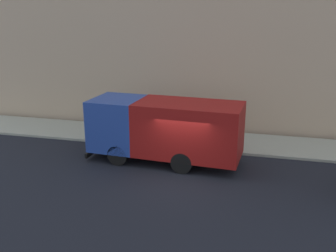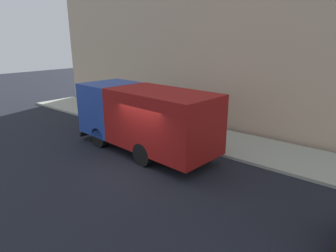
{
  "view_description": "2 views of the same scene",
  "coord_description": "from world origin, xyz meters",
  "views": [
    {
      "loc": [
        -15.5,
        -3.23,
        7.03
      ],
      "look_at": [
        1.65,
        1.04,
        1.7
      ],
      "focal_mm": 40.51,
      "sensor_mm": 36.0,
      "label": 1
    },
    {
      "loc": [
        -7.82,
        -7.92,
        5.1
      ],
      "look_at": [
        1.2,
        -0.44,
        1.56
      ],
      "focal_mm": 30.76,
      "sensor_mm": 36.0,
      "label": 2
    }
  ],
  "objects": [
    {
      "name": "pedestrian_walking",
      "position": [
        5.73,
        3.79,
        1.01
      ],
      "size": [
        0.52,
        0.52,
        1.67
      ],
      "rotation": [
        0.0,
        0.0,
        4.2
      ],
      "color": "#3D394B",
      "rests_on": "sidewalk"
    },
    {
      "name": "street_sign_post",
      "position": [
        3.26,
        -0.73,
        1.54
      ],
      "size": [
        0.44,
        0.08,
        2.37
      ],
      "color": "#4C5156",
      "rests_on": "sidewalk"
    },
    {
      "name": "sidewalk",
      "position": [
        4.71,
        0.0,
        0.07
      ],
      "size": [
        3.42,
        30.0,
        0.13
      ],
      "primitive_type": "cube",
      "color": "#A8AC9D",
      "rests_on": "ground"
    },
    {
      "name": "building_facade",
      "position": [
        6.92,
        0.0,
        5.63
      ],
      "size": [
        0.5,
        30.0,
        11.27
      ],
      "primitive_type": "cube",
      "color": "#C7AD8E",
      "rests_on": "ground"
    },
    {
      "name": "large_utility_truck",
      "position": [
        1.31,
        1.11,
        1.71
      ],
      "size": [
        3.06,
        7.53,
        3.0
      ],
      "rotation": [
        0.0,
        0.0,
        -0.07
      ],
      "color": "#2546A6",
      "rests_on": "ground"
    },
    {
      "name": "ground",
      "position": [
        0.0,
        0.0,
        0.0
      ],
      "size": [
        80.0,
        80.0,
        0.0
      ],
      "primitive_type": "plane",
      "color": "black"
    }
  ]
}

